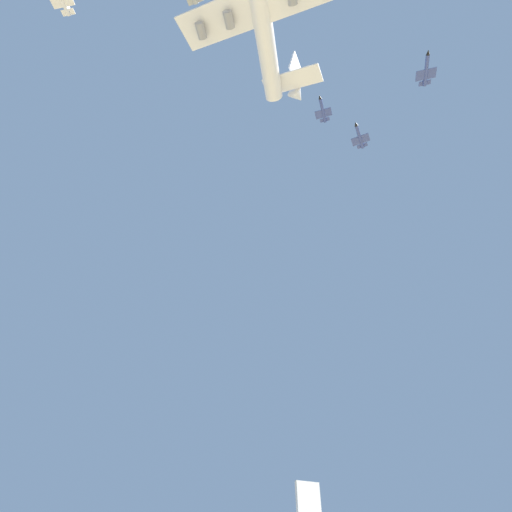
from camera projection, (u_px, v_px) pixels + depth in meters
carrier_jet at (260, 1)px, 120.09m from camera, size 57.04×64.46×22.92m
chase_jet_lead at (360, 137)px, 176.57m from camera, size 12.22×13.39×4.00m
chase_jet_trailing at (426, 70)px, 156.53m from camera, size 10.16×14.60×4.00m
chase_jet_high_escort at (323, 110)px, 187.57m from camera, size 11.05×14.17×4.00m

